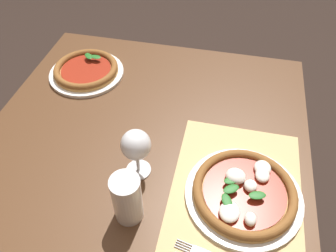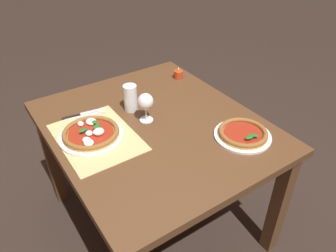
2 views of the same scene
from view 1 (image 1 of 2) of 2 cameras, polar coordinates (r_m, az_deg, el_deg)
dining_table at (r=1.05m, az=-4.92°, el=-8.66°), size 1.17×0.99×0.74m
paper_placemat at (r=0.91m, az=11.73°, el=-10.94°), size 0.46×0.34×0.00m
pizza_near at (r=0.89m, az=13.12°, el=-11.18°), size 0.31×0.31×0.05m
pizza_far at (r=1.26m, az=-14.05°, el=9.38°), size 0.27×0.27×0.04m
wine_glass at (r=0.85m, az=-5.60°, el=-3.57°), size 0.08×0.08×0.16m
pint_glass at (r=0.81m, az=-7.11°, el=-12.55°), size 0.07×0.07×0.15m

